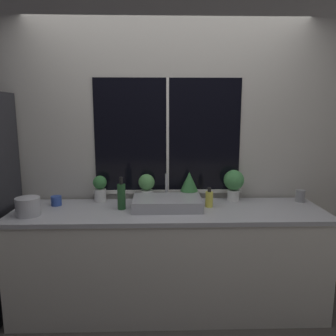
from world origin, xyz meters
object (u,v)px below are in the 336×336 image
at_px(potted_plant_far_left, 100,188).
at_px(mug_grey, 300,196).
at_px(potted_plant_far_right, 234,182).
at_px(soap_bottle, 209,199).
at_px(potted_plant_center_right, 189,184).
at_px(potted_plant_center_left, 147,186).
at_px(bottle_tall, 121,196).
at_px(sink, 167,203).
at_px(mug_blue, 56,201).
at_px(kettle, 28,206).

distance_m(potted_plant_far_left, mug_grey, 1.81).
distance_m(potted_plant_far_right, soap_bottle, 0.33).
distance_m(potted_plant_far_left, potted_plant_far_right, 1.21).
relative_size(potted_plant_center_right, soap_bottle, 1.58).
height_order(potted_plant_center_left, bottle_tall, bottle_tall).
height_order(sink, potted_plant_center_left, sink).
distance_m(potted_plant_center_left, potted_plant_center_right, 0.39).
bearing_deg(mug_blue, bottle_tall, -12.10).
relative_size(potted_plant_far_left, potted_plant_center_left, 0.95).
relative_size(potted_plant_center_left, mug_grey, 2.38).
xyz_separation_m(bottle_tall, mug_grey, (1.59, 0.18, -0.06)).
height_order(potted_plant_center_right, potted_plant_far_right, potted_plant_far_right).
bearing_deg(soap_bottle, potted_plant_far_left, 168.43).
bearing_deg(potted_plant_center_right, soap_bottle, -51.94).
xyz_separation_m(potted_plant_far_right, mug_blue, (-1.57, -0.11, -0.13)).
xyz_separation_m(potted_plant_far_right, bottle_tall, (-0.99, -0.24, -0.05)).
bearing_deg(kettle, potted_plant_center_left, 22.69).
bearing_deg(potted_plant_center_right, potted_plant_far_left, 180.00).
height_order(sink, potted_plant_far_left, sink).
relative_size(potted_plant_far_right, kettle, 1.50).
height_order(sink, mug_grey, sink).
bearing_deg(potted_plant_far_right, mug_grey, -5.26).
bearing_deg(mug_grey, bottle_tall, -173.41).
bearing_deg(potted_plant_far_left, potted_plant_center_right, 0.00).
distance_m(soap_bottle, kettle, 1.46).
bearing_deg(potted_plant_center_left, bottle_tall, -130.11).
bearing_deg(bottle_tall, mug_grey, 6.59).
xyz_separation_m(potted_plant_center_right, kettle, (-1.30, -0.38, -0.08)).
xyz_separation_m(sink, soap_bottle, (0.36, 0.02, 0.02)).
height_order(mug_blue, mug_grey, mug_grey).
bearing_deg(kettle, sink, 8.46).
distance_m(sink, mug_blue, 0.96).
bearing_deg(potted_plant_center_left, mug_blue, -171.66).
distance_m(potted_plant_far_left, mug_blue, 0.39).
bearing_deg(soap_bottle, bottle_tall, -176.74).
distance_m(potted_plant_far_left, potted_plant_center_right, 0.80).
bearing_deg(sink, potted_plant_center_left, 129.20).
distance_m(potted_plant_center_right, soap_bottle, 0.26).
height_order(soap_bottle, kettle, soap_bottle).
xyz_separation_m(potted_plant_far_right, kettle, (-1.70, -0.38, -0.09)).
bearing_deg(mug_grey, potted_plant_far_right, 174.74).
xyz_separation_m(sink, kettle, (-1.09, -0.16, 0.03)).
height_order(sink, kettle, sink).
relative_size(mug_grey, kettle, 0.56).
xyz_separation_m(sink, mug_grey, (1.21, 0.16, 0.01)).
bearing_deg(mug_grey, kettle, -171.89).
relative_size(potted_plant_center_left, bottle_tall, 0.91).
distance_m(potted_plant_center_right, kettle, 1.36).
height_order(potted_plant_far_left, soap_bottle, potted_plant_far_left).
bearing_deg(mug_blue, potted_plant_far_right, 4.16).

